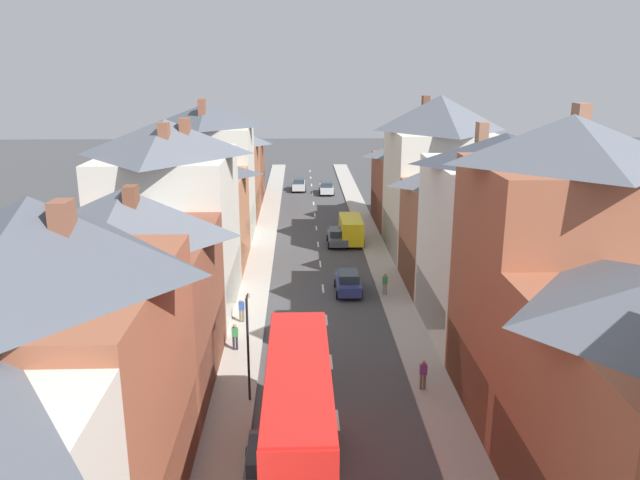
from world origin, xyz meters
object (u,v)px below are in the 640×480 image
at_px(pedestrian_far_right, 385,283).
at_px(car_parked_left_b, 326,188).
at_px(car_parked_left_a, 338,237).
at_px(pedestrian_mid_left, 423,373).
at_px(double_decker_bus_lead, 299,423).
at_px(street_lamp, 248,341).
at_px(car_near_blue, 348,282).
at_px(pedestrian_far_left, 242,309).
at_px(car_mid_black, 299,185).
at_px(car_near_silver, 267,463).
at_px(delivery_van, 351,229).
at_px(pedestrian_mid_right, 235,335).

bearing_deg(pedestrian_far_right, car_parked_left_b, 93.96).
relative_size(car_parked_left_a, pedestrian_mid_left, 2.62).
relative_size(double_decker_bus_lead, street_lamp, 1.96).
bearing_deg(car_near_blue, pedestrian_mid_left, -79.41).
height_order(car_near_blue, pedestrian_far_left, pedestrian_far_left).
relative_size(car_mid_black, pedestrian_mid_left, 2.54).
bearing_deg(car_near_silver, delivery_van, 79.89).
height_order(car_near_blue, street_lamp, street_lamp).
distance_m(pedestrian_far_left, street_lamp, 9.97).
bearing_deg(car_near_blue, pedestrian_far_left, -143.21).
bearing_deg(double_decker_bus_lead, car_near_silver, 164.09).
height_order(car_near_silver, car_parked_left_b, car_parked_left_b).
relative_size(car_mid_black, delivery_van, 0.79).
bearing_deg(car_near_blue, car_parked_left_b, 90.00).
distance_m(car_near_blue, car_mid_black, 39.14).
distance_m(pedestrian_mid_left, pedestrian_mid_right, 11.17).
distance_m(car_parked_left_b, pedestrian_far_left, 42.67).
relative_size(car_near_silver, pedestrian_mid_left, 2.59).
relative_size(car_near_silver, car_parked_left_a, 0.99).
xyz_separation_m(car_near_silver, delivery_van, (6.20, 34.77, 0.54)).
height_order(double_decker_bus_lead, car_mid_black, double_decker_bus_lead).
xyz_separation_m(car_near_blue, pedestrian_far_left, (-7.28, -5.45, 0.20)).
bearing_deg(pedestrian_mid_left, delivery_van, 92.89).
height_order(double_decker_bus_lead, street_lamp, street_lamp).
bearing_deg(car_parked_left_b, car_near_blue, -90.00).
distance_m(car_near_silver, pedestrian_far_left, 16.09).
bearing_deg(pedestrian_mid_right, car_near_blue, 52.60).
bearing_deg(double_decker_bus_lead, street_lamp, 110.21).
xyz_separation_m(pedestrian_far_left, pedestrian_far_right, (9.88, 4.61, 0.00)).
relative_size(pedestrian_far_left, street_lamp, 0.29).
height_order(car_parked_left_b, delivery_van, delivery_van).
relative_size(pedestrian_mid_right, pedestrian_far_left, 1.00).
relative_size(double_decker_bus_lead, car_parked_left_a, 2.56).
xyz_separation_m(car_parked_left_a, pedestrian_far_left, (-7.28, -18.22, 0.24)).
relative_size(delivery_van, street_lamp, 0.95).
distance_m(delivery_van, pedestrian_mid_left, 27.94).
bearing_deg(double_decker_bus_lead, pedestrian_far_right, 73.47).
bearing_deg(car_parked_left_a, delivery_van, 26.07).
relative_size(car_near_silver, pedestrian_mid_right, 2.59).
distance_m(pedestrian_mid_right, street_lamp, 6.10).
bearing_deg(delivery_van, double_decker_bus_lead, -97.95).
bearing_deg(car_parked_left_a, car_near_silver, -98.17).
height_order(car_mid_black, pedestrian_mid_right, pedestrian_mid_right).
bearing_deg(double_decker_bus_lead, car_parked_left_b, 86.46).
height_order(car_parked_left_a, car_mid_black, car_mid_black).
bearing_deg(car_near_silver, street_lamp, 100.40).
bearing_deg(pedestrian_mid_left, pedestrian_mid_right, 153.74).
xyz_separation_m(double_decker_bus_lead, delivery_van, (4.91, 35.14, -1.48)).
relative_size(pedestrian_mid_left, street_lamp, 0.29).
height_order(car_near_blue, car_mid_black, car_mid_black).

